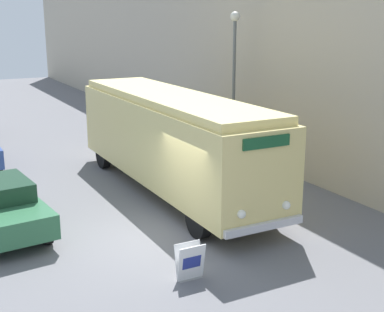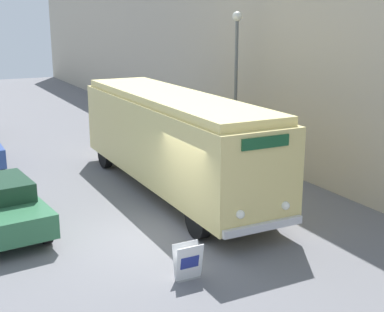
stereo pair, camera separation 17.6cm
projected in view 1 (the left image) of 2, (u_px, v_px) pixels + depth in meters
name	position (u px, v px, depth m)	size (l,w,h in m)	color
ground_plane	(154.00, 238.00, 13.99)	(80.00, 80.00, 0.00)	slate
building_wall_right	(200.00, 48.00, 24.59)	(0.30, 60.00, 8.46)	#B2A893
vintage_bus	(171.00, 137.00, 17.26)	(2.41, 10.53, 3.24)	black
sign_board	(190.00, 262.00, 11.70)	(0.63, 0.31, 0.82)	gray
streetlamp	(234.00, 66.00, 20.23)	(0.36, 0.36, 5.80)	#595E60
parked_car_near	(0.00, 207.00, 14.11)	(2.19, 4.17, 1.44)	black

